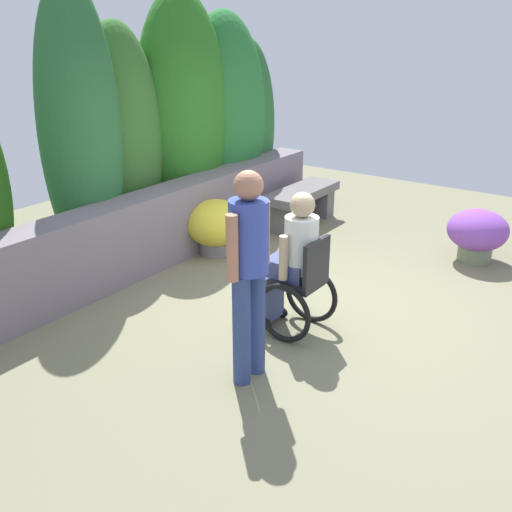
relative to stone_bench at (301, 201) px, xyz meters
name	(u,v)px	position (x,y,z in m)	size (l,w,h in m)	color
ground_plane	(312,307)	(-2.18, -1.46, -0.34)	(10.67, 10.67, 0.00)	#777458
stone_retaining_wall	(159,227)	(-2.18, 0.61, 0.10)	(5.76, 0.41, 0.88)	slate
hedge_backdrop	(131,136)	(-1.99, 1.18, 1.07)	(6.36, 1.04, 3.14)	#1C5412
stone_bench	(301,201)	(0.00, 0.00, 0.00)	(1.34, 0.48, 0.52)	slate
person_in_wheelchair	(295,268)	(-2.67, -1.56, 0.28)	(0.53, 0.66, 1.33)	black
person_standing_companion	(249,264)	(-3.54, -1.68, 0.65)	(0.49, 0.30, 1.70)	navy
flower_pot_purple_near	(477,233)	(0.04, -2.41, 0.01)	(0.70, 0.70, 0.63)	gray
flower_pot_terracotta_by_wall	(215,226)	(-1.56, 0.27, 0.02)	(0.74, 0.74, 0.67)	slate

